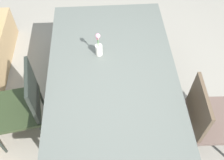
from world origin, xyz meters
name	(u,v)px	position (x,y,z in m)	size (l,w,h in m)	color
ground_plane	(115,115)	(0.00, 0.00, 0.00)	(12.00, 12.00, 0.00)	gray
dining_table	(112,72)	(0.06, 0.03, 0.73)	(1.87, 1.18, 0.79)	#4C514C
chair_near_left	(210,117)	(-0.36, -0.85, 0.53)	(0.51, 0.51, 0.90)	brown
chair_far_side	(22,104)	(-0.10, 0.91, 0.51)	(0.54, 0.54, 0.91)	#242E1A
flower_vase	(99,47)	(0.24, 0.15, 0.89)	(0.07, 0.07, 0.27)	silver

